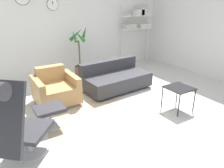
# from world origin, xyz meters

# --- Properties ---
(ground_plane) EXTENTS (12.00, 12.00, 0.00)m
(ground_plane) POSITION_xyz_m (0.00, 0.00, 0.00)
(ground_plane) COLOR silver
(wall_back) EXTENTS (12.00, 0.09, 2.80)m
(wall_back) POSITION_xyz_m (-0.00, 2.78, 1.40)
(wall_back) COLOR silver
(wall_back) RESTS_ON ground_plane
(round_rug) EXTENTS (2.09, 2.09, 0.01)m
(round_rug) POSITION_xyz_m (-0.28, -0.30, 0.00)
(round_rug) COLOR tan
(round_rug) RESTS_ON ground_plane
(lounge_chair) EXTENTS (1.02, 1.06, 1.30)m
(lounge_chair) POSITION_xyz_m (-1.83, -0.59, 0.72)
(lounge_chair) COLOR #BCBCC1
(lounge_chair) RESTS_ON ground_plane
(ottoman) EXTENTS (0.47, 0.40, 0.37)m
(ottoman) POSITION_xyz_m (-1.17, 0.16, 0.27)
(ottoman) COLOR #BCBCC1
(ottoman) RESTS_ON ground_plane
(armchair_red) EXTENTS (0.84, 0.81, 0.72)m
(armchair_red) POSITION_xyz_m (-0.78, 1.01, 0.28)
(armchair_red) COLOR silver
(armchair_red) RESTS_ON ground_plane
(couch_low) EXTENTS (1.61, 0.93, 0.65)m
(couch_low) POSITION_xyz_m (0.68, 1.00, 0.24)
(couch_low) COLOR black
(couch_low) RESTS_ON ground_plane
(side_table) EXTENTS (0.47, 0.47, 0.47)m
(side_table) POSITION_xyz_m (1.13, -0.55, 0.42)
(side_table) COLOR black
(side_table) RESTS_ON ground_plane
(potted_plant) EXTENTS (0.43, 0.46, 1.41)m
(potted_plant) POSITION_xyz_m (0.32, 2.19, 0.52)
(potted_plant) COLOR brown
(potted_plant) RESTS_ON ground_plane
(shelf_unit) EXTENTS (1.08, 0.28, 1.87)m
(shelf_unit) POSITION_xyz_m (2.51, 2.49, 1.40)
(shelf_unit) COLOR #BCBCC1
(shelf_unit) RESTS_ON ground_plane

